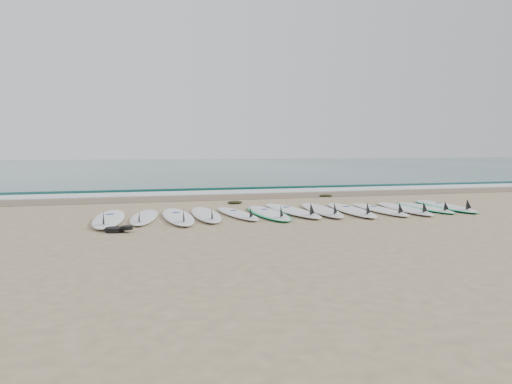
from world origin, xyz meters
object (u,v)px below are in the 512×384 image
object	(u,v)px
surfboard_0	(109,218)
leash_coil	(118,229)
surfboard_12	(445,206)
surfboard_6	(293,210)

from	to	relation	value
surfboard_0	leash_coil	xyz separation A→B (m)	(0.15, -1.39, -0.01)
surfboard_12	leash_coil	distance (m)	7.83
surfboard_6	surfboard_12	world-z (taller)	surfboard_6
surfboard_6	surfboard_12	bearing A→B (deg)	-5.04
surfboard_6	leash_coil	size ratio (longest dim) A/B	6.24
surfboard_6	leash_coil	world-z (taller)	surfboard_6
surfboard_0	surfboard_12	size ratio (longest dim) A/B	1.04
surfboard_6	surfboard_12	xyz separation A→B (m)	(3.90, -0.13, -0.01)
surfboard_6	leash_coil	bearing A→B (deg)	-160.64
surfboard_6	surfboard_0	bearing A→B (deg)	179.48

